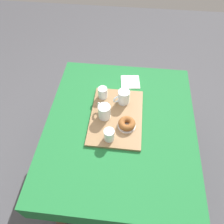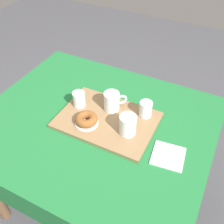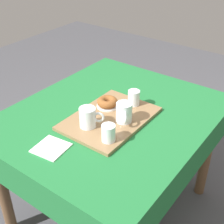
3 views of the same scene
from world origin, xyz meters
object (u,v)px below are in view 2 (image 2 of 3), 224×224
water_glass_far (79,100)px  sugar_donut_left (86,119)px  tea_mug_right (112,102)px  tea_mug_left (128,125)px  donut_plate_left (87,123)px  water_glass_near (146,109)px  dining_table (95,135)px  serving_tray (107,120)px  paper_napkin (168,156)px

water_glass_far → sugar_donut_left: size_ratio=0.74×
tea_mug_right → tea_mug_left: bearing=140.6°
tea_mug_right → sugar_donut_left: tea_mug_right is taller
tea_mug_right → donut_plate_left: 0.17m
water_glass_far → donut_plate_left: size_ratio=0.70×
tea_mug_right → water_glass_near: bearing=-169.1°
tea_mug_right → dining_table: bearing=68.0°
donut_plate_left → dining_table: bearing=-113.9°
serving_tray → donut_plate_left: donut_plate_left is taller
dining_table → serving_tray: serving_tray is taller
water_glass_near → paper_napkin: (-0.18, 0.18, -0.05)m
dining_table → sugar_donut_left: 0.15m
tea_mug_left → donut_plate_left: (0.20, 0.04, -0.04)m
tea_mug_right → water_glass_far: size_ratio=1.31×
serving_tray → dining_table: bearing=28.7°
water_glass_far → donut_plate_left: 0.15m
serving_tray → donut_plate_left: 0.10m
dining_table → paper_napkin: paper_napkin is taller
tea_mug_right → sugar_donut_left: bearing=67.5°
serving_tray → tea_mug_left: tea_mug_left is taller
tea_mug_left → tea_mug_right: same height
tea_mug_right → paper_napkin: tea_mug_right is taller
tea_mug_left → paper_napkin: bearing=170.1°
water_glass_far → paper_napkin: water_glass_far is taller
donut_plate_left → paper_napkin: size_ratio=0.83×
dining_table → donut_plate_left: (0.02, 0.04, 0.12)m
tea_mug_left → water_glass_far: 0.31m
dining_table → serving_tray: (-0.06, -0.03, 0.11)m
tea_mug_left → tea_mug_right: (0.14, -0.11, 0.00)m
serving_tray → sugar_donut_left: size_ratio=4.38×
tea_mug_right → paper_napkin: size_ratio=0.76×
dining_table → serving_tray: 0.13m
tea_mug_left → water_glass_far: (0.30, -0.06, -0.01)m
water_glass_far → serving_tray: bearing=171.4°
dining_table → paper_napkin: 0.41m
tea_mug_right → sugar_donut_left: size_ratio=0.97×
tea_mug_left → paper_napkin: tea_mug_left is taller
water_glass_far → donut_plate_left: water_glass_far is taller
tea_mug_left → sugar_donut_left: tea_mug_left is taller
water_glass_near → sugar_donut_left: water_glass_near is taller
dining_table → tea_mug_left: size_ratio=10.44×
tea_mug_right → donut_plate_left: (0.06, 0.15, -0.04)m
dining_table → donut_plate_left: bearing=66.1°
water_glass_far → tea_mug_left: bearing=168.4°
donut_plate_left → sugar_donut_left: sugar_donut_left is taller
donut_plate_left → paper_napkin: (-0.41, 0.00, -0.02)m
tea_mug_right → donut_plate_left: bearing=67.5°
serving_tray → paper_napkin: bearing=167.9°
donut_plate_left → water_glass_near: bearing=-141.7°
tea_mug_right → water_glass_near: 0.17m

